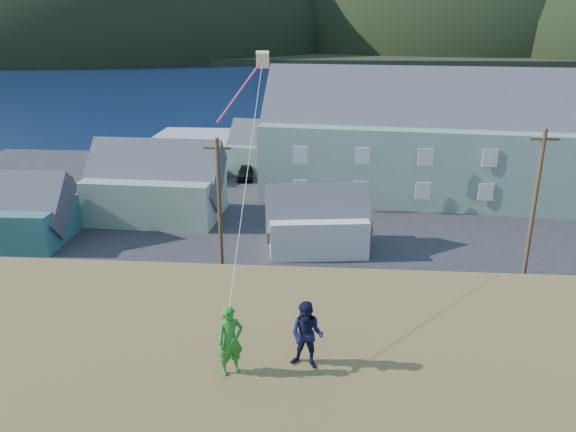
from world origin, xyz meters
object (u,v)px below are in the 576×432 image
(wharf, at_px, (252,142))
(kite_flyer_green, at_px, (230,341))
(kite_flyer_navy, at_px, (307,335))
(shed_teal, at_px, (12,212))
(lodge, at_px, (485,140))
(shed_white, at_px, (317,221))
(shed_palegreen_far, at_px, (276,149))
(shed_palegreen_near, at_px, (156,184))

(wharf, distance_m, kite_flyer_green, 59.78)
(wharf, height_order, kite_flyer_green, kite_flyer_green)
(kite_flyer_navy, bearing_deg, shed_teal, 146.47)
(lodge, bearing_deg, shed_teal, -152.52)
(shed_teal, xyz_separation_m, shed_white, (21.72, 0.31, -0.18))
(shed_teal, xyz_separation_m, kite_flyer_navy, (22.09, -24.24, 5.71))
(lodge, relative_size, shed_palegreen_far, 3.75)
(kite_flyer_navy, bearing_deg, shed_white, 105.01)
(wharf, xyz_separation_m, shed_white, (9.30, -33.82, 1.72))
(shed_teal, relative_size, kite_flyer_green, 4.61)
(shed_palegreen_far, xyz_separation_m, kite_flyer_green, (3.40, -45.50, 5.54))
(shed_white, distance_m, kite_flyer_green, 25.68)
(shed_white, bearing_deg, kite_flyer_navy, -96.71)
(kite_flyer_green, bearing_deg, shed_palegreen_far, 62.33)
(shed_white, bearing_deg, shed_palegreen_far, 95.62)
(lodge, height_order, shed_teal, lodge)
(kite_flyer_navy, bearing_deg, shed_palegreen_far, 110.71)
(lodge, height_order, shed_palegreen_far, lodge)
(shed_palegreen_near, relative_size, kite_flyer_green, 6.16)
(shed_white, height_order, kite_flyer_navy, kite_flyer_navy)
(shed_teal, xyz_separation_m, shed_palegreen_near, (8.68, 6.05, 0.52))
(wharf, relative_size, shed_teal, 3.22)
(kite_flyer_navy, bearing_deg, kite_flyer_green, -153.34)
(shed_teal, height_order, kite_flyer_navy, kite_flyer_navy)
(kite_flyer_green, bearing_deg, shed_white, 54.79)
(shed_white, bearing_deg, kite_flyer_green, -100.85)
(shed_palegreen_far, bearing_deg, kite_flyer_navy, -72.48)
(kite_flyer_green, bearing_deg, shed_teal, 97.53)
(shed_palegreen_near, bearing_deg, lodge, 18.51)
(shed_teal, relative_size, shed_palegreen_near, 0.75)
(lodge, distance_m, shed_white, 20.00)
(shed_white, bearing_deg, shed_teal, 173.23)
(shed_palegreen_near, relative_size, shed_palegreen_far, 1.01)
(shed_teal, distance_m, shed_white, 21.72)
(wharf, xyz_separation_m, kite_flyer_navy, (9.67, -58.37, 7.62))
(shed_teal, bearing_deg, shed_white, -0.26)
(lodge, bearing_deg, wharf, 145.87)
(lodge, distance_m, shed_palegreen_near, 28.59)
(lodge, relative_size, shed_teal, 4.96)
(kite_flyer_navy, bearing_deg, shed_palegreen_near, 128.01)
(wharf, xyz_separation_m, shed_palegreen_far, (4.47, -13.27, 2.08))
(kite_flyer_green, bearing_deg, lodge, 35.79)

